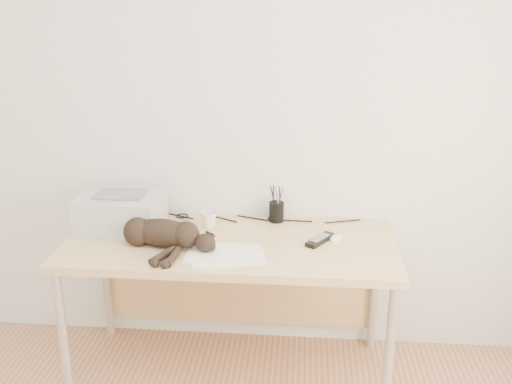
# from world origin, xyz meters

# --- Properties ---
(wall_back) EXTENTS (3.50, 0.00, 3.50)m
(wall_back) POSITION_xyz_m (0.00, 1.75, 1.30)
(wall_back) COLOR white
(wall_back) RESTS_ON floor
(desk) EXTENTS (1.60, 0.70, 0.74)m
(desk) POSITION_xyz_m (0.00, 1.48, 0.61)
(desk) COLOR #D4B27C
(desk) RESTS_ON floor
(printer) EXTENTS (0.40, 0.34, 0.19)m
(printer) POSITION_xyz_m (-0.57, 1.51, 0.83)
(printer) COLOR silver
(printer) RESTS_ON desk
(papers) EXTENTS (0.38, 0.30, 0.01)m
(papers) POSITION_xyz_m (0.00, 1.23, 0.74)
(papers) COLOR white
(papers) RESTS_ON desk
(cat) EXTENTS (0.61, 0.36, 0.14)m
(cat) POSITION_xyz_m (-0.32, 1.31, 0.80)
(cat) COLOR black
(cat) RESTS_ON desk
(mug) EXTENTS (0.12, 0.12, 0.08)m
(mug) POSITION_xyz_m (-0.13, 1.57, 0.78)
(mug) COLOR white
(mug) RESTS_ON desk
(pen_cup) EXTENTS (0.08, 0.08, 0.20)m
(pen_cup) POSITION_xyz_m (0.21, 1.68, 0.80)
(pen_cup) COLOR black
(pen_cup) RESTS_ON desk
(remote_grey) EXTENTS (0.07, 0.19, 0.02)m
(remote_grey) POSITION_xyz_m (-0.26, 1.53, 0.75)
(remote_grey) COLOR slate
(remote_grey) RESTS_ON desk
(remote_black) EXTENTS (0.15, 0.19, 0.02)m
(remote_black) POSITION_xyz_m (0.44, 1.42, 0.75)
(remote_black) COLOR black
(remote_black) RESTS_ON desk
(mouse) EXTENTS (0.09, 0.11, 0.03)m
(mouse) POSITION_xyz_m (0.51, 1.47, 0.76)
(mouse) COLOR white
(mouse) RESTS_ON desk
(cable_tangle) EXTENTS (1.36, 0.08, 0.01)m
(cable_tangle) POSITION_xyz_m (0.00, 1.70, 0.75)
(cable_tangle) COLOR black
(cable_tangle) RESTS_ON desk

